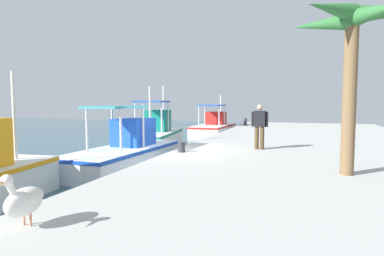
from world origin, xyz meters
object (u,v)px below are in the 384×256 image
(fishing_boat_third, at_px, (126,152))
(palm_tree, at_px, (354,34))
(fishing_boat_fifth, at_px, (214,127))
(pelican, at_px, (24,199))
(fishing_boat_fourth, at_px, (155,136))
(fisherman_standing, at_px, (260,124))
(mooring_bollard_second, at_px, (181,147))
(mooring_bollard_third, at_px, (245,122))

(fishing_boat_third, bearing_deg, palm_tree, -107.89)
(fishing_boat_fifth, relative_size, pelican, 5.89)
(fishing_boat_fourth, distance_m, pelican, 13.46)
(fishing_boat_third, bearing_deg, fishing_boat_fifth, -0.57)
(fishing_boat_fifth, distance_m, pelican, 20.77)
(fishing_boat_fourth, relative_size, fishing_boat_fifth, 0.93)
(pelican, distance_m, palm_tree, 7.65)
(fishing_boat_third, distance_m, pelican, 8.00)
(fisherman_standing, xyz_separation_m, palm_tree, (-3.78, -2.60, 2.44))
(mooring_bollard_second, relative_size, mooring_bollard_third, 0.66)
(fishing_boat_third, height_order, mooring_bollard_second, fishing_boat_third)
(fishing_boat_fourth, distance_m, mooring_bollard_third, 9.34)
(fisherman_standing, bearing_deg, pelican, 165.71)
(fishing_boat_third, bearing_deg, fisherman_standing, -74.63)
(fishing_boat_third, distance_m, fishing_boat_fourth, 5.49)
(pelican, relative_size, palm_tree, 0.23)
(fisherman_standing, distance_m, palm_tree, 5.20)
(fishing_boat_fifth, bearing_deg, palm_tree, -154.53)
(fishing_boat_fifth, distance_m, mooring_bollard_third, 2.46)
(fishing_boat_third, bearing_deg, mooring_bollard_second, -96.21)
(mooring_bollard_second, bearing_deg, mooring_bollard_third, 0.00)
(fishing_boat_third, distance_m, fisherman_standing, 5.21)
(fishing_boat_fourth, xyz_separation_m, mooring_bollard_third, (8.62, -3.59, 0.36))
(fishing_boat_fifth, xyz_separation_m, mooring_bollard_second, (-13.34, -2.25, 0.35))
(pelican, xyz_separation_m, mooring_bollard_third, (21.50, 0.27, -0.13))
(fishing_boat_fourth, bearing_deg, mooring_bollard_second, -147.43)
(fishing_boat_fourth, xyz_separation_m, fishing_boat_fifth, (7.73, -1.33, -0.09))
(fishing_boat_fourth, distance_m, fisherman_standing, 7.38)
(fishing_boat_third, bearing_deg, fishing_boat_fourth, 12.68)
(palm_tree, bearing_deg, fisherman_standing, 34.57)
(pelican, height_order, mooring_bollard_third, pelican)
(mooring_bollard_third, height_order, palm_tree, palm_tree)
(fishing_boat_fourth, xyz_separation_m, pelican, (-12.88, -3.86, 0.48))
(fishing_boat_fifth, xyz_separation_m, pelican, (-20.61, -2.52, 0.57))
(mooring_bollard_second, bearing_deg, fishing_boat_third, 83.79)
(palm_tree, bearing_deg, pelican, 136.37)
(fishing_boat_fourth, relative_size, palm_tree, 1.27)
(fisherman_standing, bearing_deg, fishing_boat_third, 105.37)
(fishing_boat_fourth, bearing_deg, fishing_boat_third, -167.32)
(pelican, relative_size, mooring_bollard_second, 2.62)
(mooring_bollard_third, bearing_deg, mooring_bollard_second, 180.00)
(fishing_boat_fourth, distance_m, mooring_bollard_second, 6.67)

